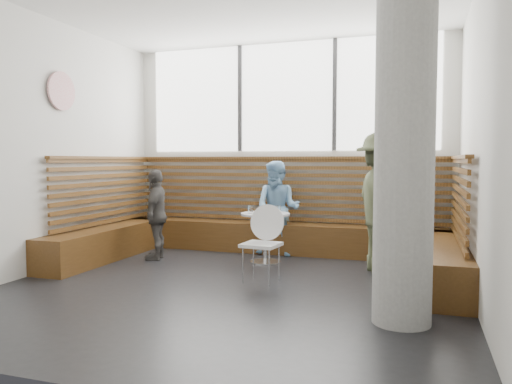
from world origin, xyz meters
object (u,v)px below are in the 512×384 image
(concrete_column, at_px, (405,137))
(cafe_chair, at_px, (263,237))
(cafe_table, at_px, (265,227))
(child_back, at_px, (278,209))
(child_left, at_px, (156,214))
(adult_man, at_px, (382,202))

(concrete_column, bearing_deg, cafe_chair, 145.99)
(concrete_column, bearing_deg, cafe_table, 132.30)
(cafe_chair, bearing_deg, child_back, 105.62)
(cafe_table, relative_size, child_left, 0.54)
(child_back, bearing_deg, cafe_table, -91.04)
(concrete_column, distance_m, cafe_chair, 2.20)
(adult_man, height_order, child_left, adult_man)
(concrete_column, relative_size, adult_man, 1.81)
(child_left, bearing_deg, cafe_table, 83.39)
(child_left, bearing_deg, cafe_chair, 52.53)
(child_back, relative_size, child_left, 1.09)
(cafe_table, distance_m, adult_man, 1.60)
(child_back, bearing_deg, concrete_column, -52.20)
(child_left, bearing_deg, concrete_column, 46.68)
(cafe_table, distance_m, child_left, 1.57)
(concrete_column, relative_size, child_back, 2.30)
(cafe_chair, distance_m, child_back, 1.53)
(concrete_column, height_order, adult_man, concrete_column)
(child_back, xyz_separation_m, child_left, (-1.57, -0.76, -0.06))
(adult_man, bearing_deg, cafe_table, 63.77)
(adult_man, xyz_separation_m, child_back, (-1.52, 0.64, -0.19))
(cafe_chair, xyz_separation_m, child_left, (-1.81, 0.74, 0.12))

